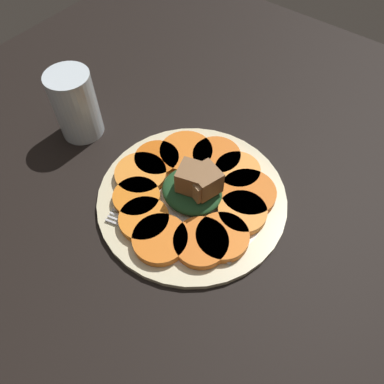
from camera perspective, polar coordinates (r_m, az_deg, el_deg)
table_slab at (r=60.66cm, az=0.00°, el=-1.69°), size 120.00×120.00×2.00cm
plate at (r=59.40cm, az=0.00°, el=-0.88°), size 29.91×29.91×1.05cm
carrot_slice_0 at (r=63.15cm, az=3.74°, el=5.43°), size 8.05×8.05×1.35cm
carrot_slice_1 at (r=63.59cm, az=-0.90°, el=6.04°), size 8.94×8.94×1.35cm
carrot_slice_2 at (r=62.88cm, az=-5.37°, el=4.99°), size 7.42×7.42×1.35cm
carrot_slice_3 at (r=61.19cm, az=-7.81°, el=2.72°), size 8.38×8.38×1.35cm
carrot_slice_4 at (r=58.53cm, az=-8.43°, el=-0.85°), size 7.32×7.32×1.35cm
carrot_slice_5 at (r=56.21cm, az=-7.31°, el=-4.17°), size 7.53×7.53×1.35cm
carrot_slice_6 at (r=54.31cm, az=-4.88°, el=-7.19°), size 8.06×8.06×1.35cm
carrot_slice_7 at (r=53.90cm, az=1.36°, el=-7.68°), size 8.00×8.00×1.35cm
carrot_slice_8 at (r=54.48cm, az=4.65°, el=-6.83°), size 7.79×7.79×1.35cm
carrot_slice_9 at (r=56.90cm, az=7.67°, el=-3.13°), size 7.42×7.42×1.35cm
carrot_slice_10 at (r=59.02cm, az=8.51°, el=-0.18°), size 8.79×8.79×1.35cm
carrot_slice_11 at (r=61.48cm, az=6.94°, el=3.20°), size 7.40×7.40×1.35cm
center_pile at (r=56.66cm, az=0.51°, el=0.87°), size 9.65×8.68×6.58cm
fork at (r=55.08cm, az=-4.17°, el=-6.66°), size 19.51×6.71×0.40cm
water_glass at (r=68.23cm, az=-17.58°, el=12.35°), size 7.50×7.50×12.19cm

